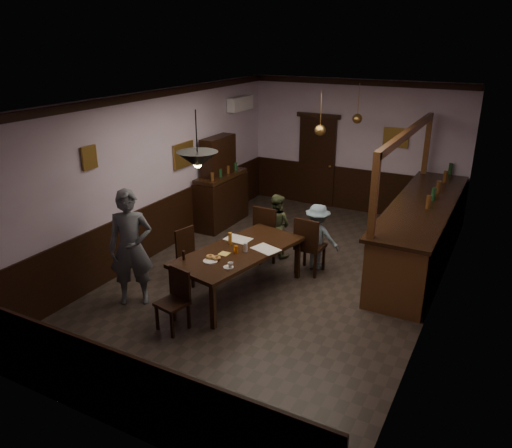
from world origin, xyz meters
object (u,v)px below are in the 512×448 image
Objects in this scene: chair_far_right at (309,244)px; pendant_iron at (197,160)px; coffee_cup at (230,265)px; bar_counter at (421,231)px; person_seated_left at (276,225)px; person_seated_right at (317,237)px; chair_far_left at (267,231)px; chair_side at (190,253)px; sideboard at (221,190)px; dining_table at (239,254)px; person_standing at (131,248)px; pendant_brass_mid at (320,130)px; soda_can at (236,249)px; chair_near at (176,297)px; pendant_brass_far at (357,119)px.

pendant_iron is (-0.88, -1.93, 1.77)m from chair_far_right.
coffee_cup is 0.02× the size of bar_counter.
person_seated_left and person_seated_right have the same top height.
chair_far_left is 0.29m from person_seated_left.
chair_side is at bearing -142.32° from bar_counter.
person_seated_right is at bearing -22.47° from sideboard.
person_standing is at bearing -141.81° from dining_table.
chair_side is 1.13× the size of pendant_brass_mid.
person_seated_right is 9.90× the size of soda_can.
coffee_cup is at bearing -56.09° from sideboard.
person_seated_left is at bearing 94.93° from soda_can.
pendant_brass_mid reaches higher than chair_near.
coffee_cup reaches higher than dining_table.
person_standing is 3.91m from pendant_brass_mid.
chair_near is 2.91m from person_seated_left.
sideboard is 0.45× the size of bar_counter.
chair_far_right is 0.87× the size of person_seated_left.
soda_can is 3.49m from bar_counter.
person_seated_left is 2.26m from coffee_cup.
chair_far_left is 0.24× the size of bar_counter.
sideboard is 2.48× the size of pendant_iron.
chair_side is 2.14m from pendant_iron.
sideboard is at bearing -33.89° from chair_far_left.
coffee_cup is at bearing 109.91° from person_seated_left.
chair_far_left is 1.55m from chair_side.
person_seated_right is 1.47× the size of pendant_brass_mid.
chair_side is at bearing 34.54° from person_seated_right.
pendant_brass_far is at bearing 26.71° from sideboard.
chair_far_left is 1.15× the size of chair_side.
bar_counter is at bearing 47.37° from dining_table.
bar_counter is (4.20, -0.01, -0.16)m from sideboard.
pendant_iron is at bearing 90.84° from chair_far_left.
chair_far_right is 1.85m from coffee_cup.
person_standing is at bearing 174.44° from chair_side.
chair_far_right reaches higher than coffee_cup.
chair_near is 0.74× the size of person_seated_right.
pendant_brass_mid is at bearing -122.32° from chair_far_left.
pendant_iron is (0.11, 0.52, 1.85)m from chair_near.
chair_far_right is 2.02m from chair_side.
soda_can is (0.03, -0.12, 0.12)m from dining_table.
bar_counter is 5.31× the size of pendant_brass_mid.
chair_far_right is 0.87× the size of person_seated_right.
pendant_brass_mid reaches higher than chair_side.
chair_side is (-0.78, -1.33, -0.07)m from chair_far_left.
chair_side is (-0.95, -0.01, -0.19)m from dining_table.
dining_table is 3.15m from sideboard.
person_seated_left is 2.00m from sideboard.
pendant_brass_far is (0.62, 3.78, 1.61)m from dining_table.
bar_counter reaches higher than coffee_cup.
person_standing is at bearing -145.93° from soda_can.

